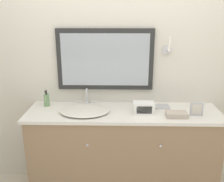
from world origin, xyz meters
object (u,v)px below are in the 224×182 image
at_px(sink_basin, 85,110).
at_px(soap_bottle, 47,100).
at_px(appliance_box, 144,108).
at_px(picture_frame, 197,109).

distance_m(sink_basin, soap_bottle, 0.42).
xyz_separation_m(sink_basin, soap_bottle, (-0.40, 0.15, 0.05)).
relative_size(soap_bottle, appliance_box, 0.85).
height_order(soap_bottle, appliance_box, soap_bottle).
relative_size(sink_basin, soap_bottle, 2.88).
bearing_deg(picture_frame, soap_bottle, 171.30).
bearing_deg(appliance_box, picture_frame, -6.14).
bearing_deg(sink_basin, appliance_box, -2.13).
distance_m(soap_bottle, picture_frame, 1.43).
xyz_separation_m(sink_basin, appliance_box, (0.55, -0.02, 0.03)).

